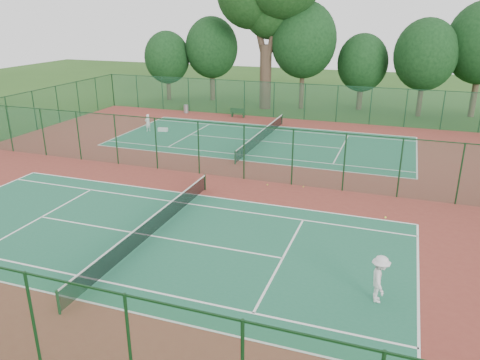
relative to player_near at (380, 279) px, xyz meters
name	(u,v)px	position (x,y,z in m)	size (l,w,h in m)	color
ground	(221,176)	(-10.45, 10.87, -0.93)	(120.00, 120.00, 0.00)	#264D18
red_pad	(221,176)	(-10.45, 10.87, -0.93)	(40.00, 36.00, 0.01)	maroon
court_near	(151,236)	(-10.45, 1.87, -0.92)	(23.77, 10.97, 0.01)	#1E5F44
court_far	(262,141)	(-10.45, 19.87, -0.92)	(23.77, 10.97, 0.01)	#206647
fence_north	(289,101)	(-10.45, 28.87, 0.83)	(40.00, 0.09, 3.50)	#1A4F35
fence_divider	(221,150)	(-10.45, 10.87, 0.83)	(40.00, 0.09, 3.50)	#184931
tennis_net_near	(150,226)	(-10.45, 1.87, -0.39)	(0.10, 12.90, 0.97)	#133419
tennis_net_far	(262,135)	(-10.45, 19.87, -0.39)	(0.10, 12.90, 0.97)	#153B20
player_near	(380,279)	(0.00, 0.00, 0.00)	(1.18, 0.68, 1.82)	silver
player_far	(148,123)	(-20.91, 19.78, -0.16)	(0.55, 0.36, 1.50)	white
trash_bin	(186,109)	(-21.13, 27.93, -0.50)	(0.47, 0.47, 0.85)	gray
bench	(238,113)	(-15.38, 27.76, -0.44)	(1.51, 0.48, 0.92)	#12351A
kit_bag	(163,130)	(-19.64, 20.12, -0.76)	(0.86, 0.32, 0.32)	silver
stray_ball_a	(303,187)	(-5.04, 10.64, -0.89)	(0.07, 0.07, 0.07)	yellow
stray_ball_b	(267,185)	(-7.18, 10.24, -0.88)	(0.07, 0.07, 0.07)	#C1CE30
stray_ball_c	(203,178)	(-11.36, 10.00, -0.89)	(0.07, 0.07, 0.07)	#B1CE30
evergreen_row	(307,107)	(-9.95, 35.12, -0.93)	(39.00, 5.00, 12.00)	black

